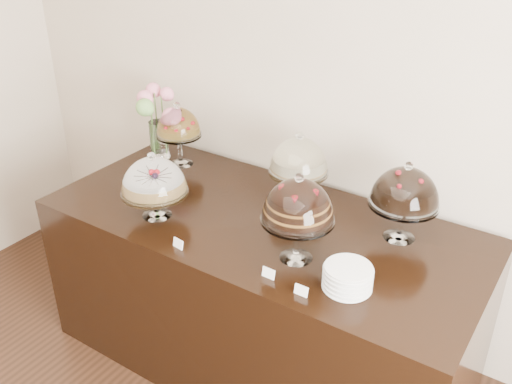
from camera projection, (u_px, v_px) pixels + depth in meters
The scene contains 12 objects.
wall_back at pixel (380, 86), 2.79m from camera, with size 5.00×0.04×3.00m, color beige.
display_counter at pixel (261, 292), 3.04m from camera, with size 2.20×1.00×0.90m, color black.
cake_stand_sugar_sponge at pixel (154, 179), 2.78m from camera, with size 0.33×0.33×0.35m.
cake_stand_choco_layer at pixel (298, 204), 2.41m from camera, with size 0.32×0.32×0.42m.
cake_stand_cheesecake at pixel (299, 159), 2.89m from camera, with size 0.31×0.31×0.39m.
cake_stand_dark_choco at pixel (405, 190), 2.57m from camera, with size 0.32×0.32×0.39m.
cake_stand_fruit_tart at pixel (178, 125), 3.28m from camera, with size 0.27×0.27×0.38m.
flower_vase at pixel (157, 117), 3.35m from camera, with size 0.32×0.29×0.43m.
plate_stack at pixel (348, 278), 2.33m from camera, with size 0.20×0.20×0.10m.
price_card_left at pixel (178, 244), 2.60m from camera, with size 0.06×0.01×0.04m, color white.
price_card_right at pixel (301, 290), 2.30m from camera, with size 0.06×0.01×0.04m, color white.
price_card_extra at pixel (268, 273), 2.40m from camera, with size 0.06×0.01×0.04m, color white.
Camera 1 is at (0.98, 0.42, 2.37)m, focal length 40.00 mm.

